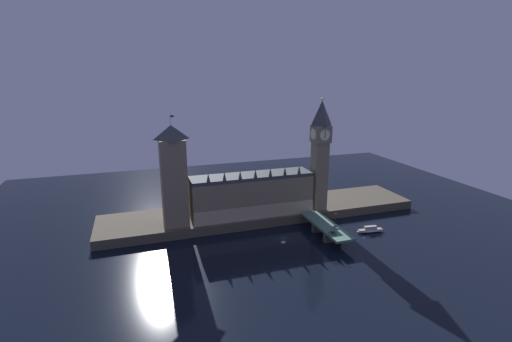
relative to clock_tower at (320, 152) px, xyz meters
The scene contains 13 objects.
ground_plane 64.55m from the clock_tower, 144.40° to the right, with size 400.00×400.00×0.00m, color black.
embankment 58.14m from the clock_tower, 160.59° to the left, with size 220.00×42.00×6.00m.
parliament_hall 54.34m from the clock_tower, behind, with size 80.48×19.74×33.08m.
clock_tower is the anchor object (origin of this frame).
victoria_tower 97.71m from the clock_tower, behind, with size 15.31×15.31×68.26m.
bridge 52.34m from the clock_tower, 107.88° to the right, with size 12.73×46.00×7.49m.
car_northbound_trail 59.97m from the clock_tower, 106.12° to the right, with size 2.07×4.13×1.56m.
car_southbound_lead 53.78m from the clock_tower, 101.06° to the right, with size 1.89×3.91×1.30m.
pedestrian_near_rail 59.75m from the clock_tower, 109.82° to the right, with size 0.38×0.38×1.73m.
pedestrian_far_rail 46.50m from the clock_tower, 125.62° to the right, with size 0.38×0.38×1.76m.
street_lamp_near 59.59m from the clock_tower, 109.29° to the right, with size 1.34×0.60×7.03m.
street_lamp_mid 46.66m from the clock_tower, 97.41° to the right, with size 1.34×0.60×7.00m.
boat_downstream 60.06m from the clock_tower, 61.23° to the right, with size 18.04×5.92×4.17m.
Camera 1 is at (-81.15, -192.16, 97.78)m, focal length 26.00 mm.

